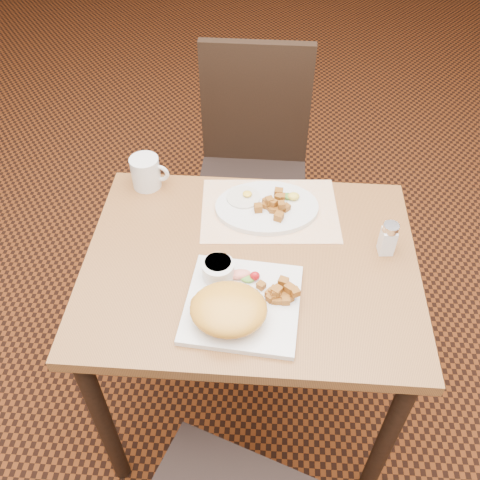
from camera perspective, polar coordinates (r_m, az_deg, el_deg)
name	(u,v)px	position (r m, az deg, el deg)	size (l,w,h in m)	color
ground	(248,397)	(2.06, 0.83, -16.37)	(8.00, 8.00, 0.00)	black
table	(250,286)	(1.53, 1.08, -4.97)	(0.90, 0.70, 0.75)	brown
chair_far	(253,160)	(2.12, 1.40, 8.49)	(0.42, 0.43, 0.97)	black
placemat	(270,210)	(1.59, 3.17, 3.20)	(0.40, 0.28, 0.00)	white
plate_square	(243,304)	(1.34, 0.28, -6.82)	(0.28, 0.28, 0.02)	silver
plate_oval	(267,207)	(1.58, 2.88, 3.50)	(0.30, 0.23, 0.02)	silver
hollandaise_mound	(228,309)	(1.28, -1.31, -7.40)	(0.19, 0.17, 0.07)	gold
ramekin	(218,269)	(1.37, -2.35, -3.14)	(0.08, 0.08, 0.05)	silver
garnish_sq	(245,275)	(1.37, 0.49, -3.80)	(0.09, 0.05, 0.03)	#387223
fried_egg	(244,197)	(1.60, 0.42, 4.62)	(0.10, 0.10, 0.02)	white
garnish_ov	(291,196)	(1.60, 5.51, 4.67)	(0.06, 0.04, 0.02)	#387223
salt_shaker	(388,238)	(1.48, 15.52, 0.20)	(0.05, 0.05, 0.10)	white
coffee_mug	(146,172)	(1.67, -9.96, 7.12)	(0.12, 0.09, 0.10)	silver
home_fries_sq	(277,293)	(1.33, 4.02, -5.69)	(0.12, 0.07, 0.04)	#A05D19
home_fries_ov	(274,204)	(1.56, 3.70, 3.83)	(0.11, 0.12, 0.04)	#A05D19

